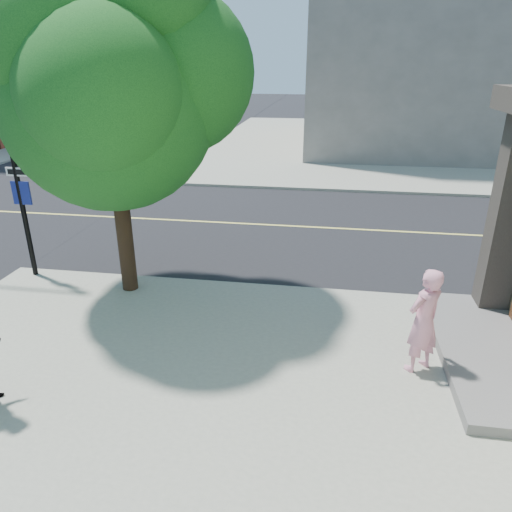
# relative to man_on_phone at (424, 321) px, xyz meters

# --- Properties ---
(ground) EXTENTS (140.00, 140.00, 0.00)m
(ground) POSITION_rel_man_on_phone_xyz_m (-7.97, 2.74, -1.01)
(ground) COLOR black
(ground) RESTS_ON ground
(road_ew) EXTENTS (140.00, 9.00, 0.01)m
(road_ew) POSITION_rel_man_on_phone_xyz_m (-7.97, 7.24, -1.00)
(road_ew) COLOR black
(road_ew) RESTS_ON ground
(sidewalk_ne) EXTENTS (29.00, 25.00, 0.12)m
(sidewalk_ne) POSITION_rel_man_on_phone_xyz_m (5.53, 24.24, -0.95)
(sidewalk_ne) COLOR gray
(sidewalk_ne) RESTS_ON ground
(filler_ne) EXTENTS (18.00, 16.00, 14.00)m
(filler_ne) POSITION_rel_man_on_phone_xyz_m (6.03, 24.74, 6.11)
(filler_ne) COLOR slate
(filler_ne) RESTS_ON sidewalk_ne
(man_on_phone) EXTENTS (0.77, 0.74, 1.78)m
(man_on_phone) POSITION_rel_man_on_phone_xyz_m (0.00, 0.00, 0.00)
(man_on_phone) COLOR pink
(man_on_phone) RESTS_ON sidewalk_se
(street_tree) EXTENTS (5.13, 4.67, 6.81)m
(street_tree) POSITION_rel_man_on_phone_xyz_m (-5.73, 2.09, 3.51)
(street_tree) COLOR black
(street_tree) RESTS_ON sidewalk_se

